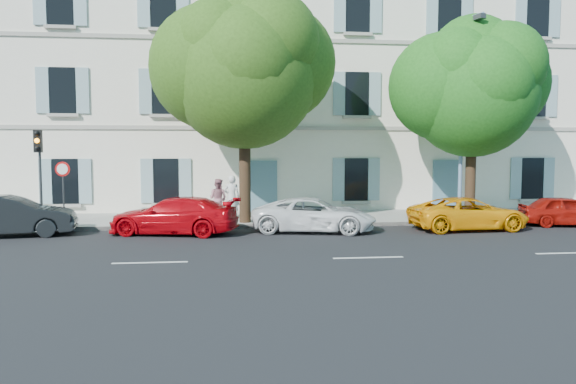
{
  "coord_description": "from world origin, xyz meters",
  "views": [
    {
      "loc": [
        -4.02,
        -19.18,
        3.07
      ],
      "look_at": [
        -1.57,
        2.0,
        1.4
      ],
      "focal_mm": 35.0,
      "sensor_mm": 36.0,
      "label": 1
    }
  ],
  "objects": [
    {
      "name": "sidewalk",
      "position": [
        0.0,
        4.45,
        0.07
      ],
      "size": [
        36.0,
        4.5,
        0.15
      ],
      "primitive_type": "cube",
      "color": "#A09E96",
      "rests_on": "ground"
    },
    {
      "name": "car_white_coupe",
      "position": [
        -0.72,
        1.03,
        0.63
      ],
      "size": [
        4.84,
        3.0,
        1.25
      ],
      "primitive_type": "imported",
      "rotation": [
        0.0,
        0.0,
        1.35
      ],
      "color": "white",
      "rests_on": "ground"
    },
    {
      "name": "car_dark_sedan",
      "position": [
        -11.39,
        1.16,
        0.71
      ],
      "size": [
        4.49,
        2.16,
        1.42
      ],
      "primitive_type": "imported",
      "rotation": [
        0.0,
        0.0,
        1.73
      ],
      "color": "black",
      "rests_on": "ground"
    },
    {
      "name": "kerb",
      "position": [
        0.0,
        2.28,
        0.08
      ],
      "size": [
        36.0,
        0.16,
        0.16
      ],
      "primitive_type": "cube",
      "color": "#9E998E",
      "rests_on": "ground"
    },
    {
      "name": "pedestrian_a",
      "position": [
        -3.68,
        4.02,
        1.05
      ],
      "size": [
        0.66,
        0.44,
        1.8
      ],
      "primitive_type": "imported",
      "rotation": [
        0.0,
        0.0,
        3.13
      ],
      "color": "silver",
      "rests_on": "sidewalk"
    },
    {
      "name": "ground",
      "position": [
        0.0,
        0.0,
        0.0
      ],
      "size": [
        90.0,
        90.0,
        0.0
      ],
      "primitive_type": "plane",
      "color": "black"
    },
    {
      "name": "street_lamp",
      "position": [
        5.69,
        2.79,
        4.73
      ],
      "size": [
        0.43,
        1.74,
        8.09
      ],
      "color": "#7293BF",
      "rests_on": "sidewalk"
    },
    {
      "name": "building",
      "position": [
        0.0,
        10.2,
        6.0
      ],
      "size": [
        28.0,
        7.0,
        12.0
      ],
      "primitive_type": "cube",
      "color": "white",
      "rests_on": "ground"
    },
    {
      "name": "tree_right",
      "position": [
        6.11,
        2.91,
        5.28
      ],
      "size": [
        5.19,
        5.19,
        8.0
      ],
      "color": "#3A2819",
      "rests_on": "sidewalk"
    },
    {
      "name": "car_red_coupe",
      "position": [
        -5.8,
        1.04,
        0.67
      ],
      "size": [
        4.9,
        2.91,
        1.33
      ],
      "primitive_type": "imported",
      "rotation": [
        0.0,
        0.0,
        4.47
      ],
      "color": "#BD050E",
      "rests_on": "ground"
    },
    {
      "name": "traffic_light",
      "position": [
        -10.93,
        2.93,
        2.76
      ],
      "size": [
        0.28,
        0.41,
        3.6
      ],
      "color": "#383A3D",
      "rests_on": "sidewalk"
    },
    {
      "name": "tree_left",
      "position": [
        -3.18,
        2.85,
        5.89
      ],
      "size": [
        5.75,
        5.75,
        8.92
      ],
      "color": "#3A2819",
      "rests_on": "sidewalk"
    },
    {
      "name": "car_red_hatchback",
      "position": [
        9.4,
        1.4,
        0.6
      ],
      "size": [
        3.75,
        2.1,
        1.2
      ],
      "primitive_type": "imported",
      "rotation": [
        0.0,
        0.0,
        1.37
      ],
      "color": "#9B1109",
      "rests_on": "ground"
    },
    {
      "name": "road_sign",
      "position": [
        -10.07,
        2.9,
        1.89
      ],
      "size": [
        0.56,
        0.09,
        2.41
      ],
      "color": "#383A3D",
      "rests_on": "sidewalk"
    },
    {
      "name": "car_yellow_supercar",
      "position": [
        5.13,
        0.84,
        0.61
      ],
      "size": [
        4.52,
        2.28,
        1.23
      ],
      "primitive_type": "imported",
      "rotation": [
        0.0,
        0.0,
        1.63
      ],
      "color": "#FCA30A",
      "rests_on": "ground"
    },
    {
      "name": "pedestrian_b",
      "position": [
        -4.25,
        4.07,
        0.98
      ],
      "size": [
        1.02,
        0.95,
        1.66
      ],
      "primitive_type": "imported",
      "rotation": [
        0.0,
        0.0,
        2.61
      ],
      "color": "#A96C78",
      "rests_on": "sidewalk"
    }
  ]
}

